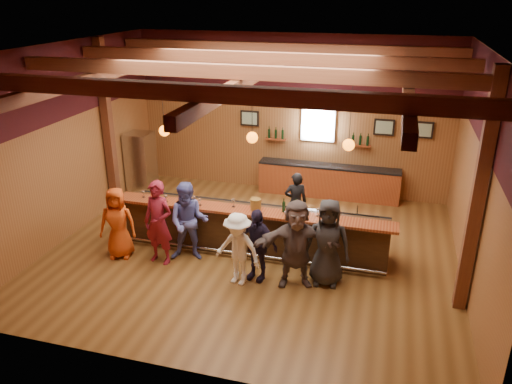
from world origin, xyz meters
TOP-DOWN VIEW (x-y plane):
  - room at (0.00, 0.06)m, footprint 9.04×9.00m
  - bar_counter at (0.02, 0.15)m, footprint 6.30×1.07m
  - back_bar_cabinet at (1.20, 3.72)m, footprint 4.00×0.52m
  - window at (0.80, 3.95)m, footprint 0.95×0.09m
  - framed_pictures at (1.67, 3.94)m, footprint 5.35×0.05m
  - wine_shelves at (0.80, 3.88)m, footprint 3.00×0.18m
  - pendant_lights at (0.00, 0.00)m, footprint 4.24×0.24m
  - stainless_fridge at (-4.10, 2.60)m, footprint 0.70×0.70m
  - customer_orange at (-2.80, -0.98)m, footprint 0.90×0.70m
  - customer_redvest at (-1.82, -0.97)m, footprint 0.75×0.55m
  - customer_denim at (-1.24, -0.68)m, footprint 1.01×0.87m
  - customer_white at (0.08, -1.34)m, footprint 1.11×0.80m
  - customer_navy at (0.39, -1.07)m, footprint 0.98×0.59m
  - customer_brown at (1.20, -1.08)m, footprint 1.79×0.99m
  - customer_dark at (1.79, -0.86)m, footprint 0.94×0.65m
  - bartender at (0.73, 1.30)m, footprint 0.64×0.52m
  - ice_bucket at (0.11, -0.12)m, footprint 0.23×0.23m
  - bottle_a at (0.72, -0.07)m, footprint 0.07×0.07m
  - bottle_b at (0.98, -0.04)m, footprint 0.07×0.07m
  - glass_a at (-2.58, -0.14)m, footprint 0.08×0.08m
  - glass_b at (-1.96, -0.24)m, footprint 0.08×0.08m
  - glass_c at (-1.32, -0.15)m, footprint 0.08×0.08m
  - glass_d at (-1.15, -0.22)m, footprint 0.08×0.08m
  - glass_e at (-0.41, -0.10)m, footprint 0.09×0.09m
  - glass_f at (0.86, -0.24)m, footprint 0.08×0.08m
  - glass_g at (1.48, -0.09)m, footprint 0.09×0.09m
  - glass_h at (1.92, -0.17)m, footprint 0.08×0.08m

SIDE VIEW (x-z plane):
  - back_bar_cabinet at x=1.20m, z-range 0.00..0.95m
  - bar_counter at x=0.02m, z-range -0.03..1.08m
  - bartender at x=0.73m, z-range 0.00..1.53m
  - customer_white at x=0.08m, z-range 0.00..1.55m
  - customer_navy at x=0.39m, z-range 0.00..1.56m
  - customer_orange at x=-2.80m, z-range 0.00..1.63m
  - stainless_fridge at x=-4.10m, z-range 0.00..1.80m
  - customer_denim at x=-1.24m, z-range 0.00..1.80m
  - customer_dark at x=1.79m, z-range 0.00..1.83m
  - customer_brown at x=1.20m, z-range 0.00..1.84m
  - customer_redvest at x=-1.82m, z-range 0.00..1.88m
  - glass_h at x=1.92m, z-range 1.15..1.32m
  - bottle_a at x=0.72m, z-range 1.08..1.39m
  - bottle_b at x=0.98m, z-range 1.08..1.39m
  - glass_d at x=-1.15m, z-range 1.15..1.32m
  - ice_bucket at x=0.11m, z-range 1.11..1.36m
  - glass_b at x=-1.96m, z-range 1.15..1.33m
  - glass_f at x=0.86m, z-range 1.15..1.33m
  - glass_a at x=-2.58m, z-range 1.15..1.33m
  - glass_c at x=-1.32m, z-range 1.15..1.34m
  - glass_g at x=1.48m, z-range 1.15..1.35m
  - glass_e at x=-0.41m, z-range 1.15..1.35m
  - wine_shelves at x=0.80m, z-range 1.47..1.77m
  - window at x=0.80m, z-range 1.57..2.52m
  - framed_pictures at x=1.67m, z-range 1.88..2.33m
  - pendant_lights at x=0.00m, z-range 2.02..3.39m
  - room at x=0.00m, z-range 0.95..5.47m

